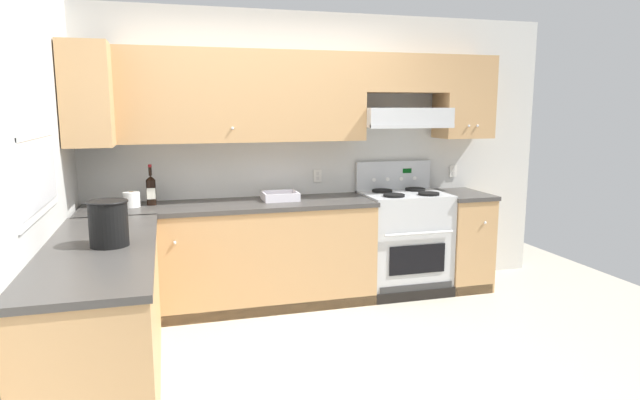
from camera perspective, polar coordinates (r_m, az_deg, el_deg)
ground_plane at (r=3.83m, az=-1.39°, el=-16.88°), size 7.04×7.04×0.00m
wall_back at (r=5.01m, az=-1.47°, el=6.99°), size 4.68×0.57×2.55m
wall_left at (r=3.64m, az=-27.53°, el=2.79°), size 0.47×4.00×2.55m
counter_back_run at (r=4.80m, az=-5.24°, el=-5.59°), size 3.60×0.65×0.91m
counter_left_run at (r=3.57m, az=-21.56°, el=-11.70°), size 0.63×1.91×0.91m
stove at (r=5.18m, az=8.69°, el=-4.22°), size 0.76×0.62×1.20m
wine_bottle at (r=4.72m, az=-17.18°, el=1.07°), size 0.08×0.08×0.34m
bowl at (r=4.79m, az=-4.18°, el=0.28°), size 0.30×0.27×0.07m
bucket at (r=3.40m, az=-21.16°, el=-2.17°), size 0.23×0.23×0.27m
paper_towel_roll at (r=4.69m, az=-19.03°, el=0.06°), size 0.13×0.13×0.12m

